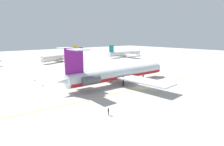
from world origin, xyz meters
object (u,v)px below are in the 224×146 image
at_px(main_jetliner, 117,74).
at_px(airliner_mid_left, 61,57).
at_px(ground_crew_near_tail, 118,67).
at_px(ground_crew_near_nose, 108,110).
at_px(safety_cone_wingtip, 35,80).
at_px(airliner_mid_right, 126,53).
at_px(safety_cone_nose, 43,85).

relative_size(main_jetliner, airliner_mid_left, 1.40).
xyz_separation_m(airliner_mid_left, ground_crew_near_tail, (9.65, -43.16, -1.79)).
bearing_deg(ground_crew_near_nose, safety_cone_wingtip, 168.73).
bearing_deg(safety_cone_wingtip, ground_crew_near_nose, -87.97).
bearing_deg(safety_cone_wingtip, airliner_mid_right, 23.64).
bearing_deg(airliner_mid_right, ground_crew_near_tail, -133.45).
distance_m(ground_crew_near_nose, safety_cone_nose, 31.70).
xyz_separation_m(airliner_mid_left, safety_cone_nose, (-30.63, -51.24, -2.57)).
xyz_separation_m(ground_crew_near_nose, ground_crew_near_tail, (38.51, 39.73, -0.01)).
height_order(main_jetliner, ground_crew_near_tail, main_jetliner).
distance_m(airliner_mid_left, airliner_mid_right, 50.79).
relative_size(ground_crew_near_tail, safety_cone_nose, 3.03).
distance_m(airliner_mid_right, ground_crew_near_tail, 54.20).
bearing_deg(ground_crew_near_nose, ground_crew_near_tail, 122.59).
bearing_deg(main_jetliner, airliner_mid_right, 45.59).
xyz_separation_m(airliner_mid_right, safety_cone_wingtip, (-80.56, -35.25, -2.47)).
bearing_deg(ground_crew_near_tail, safety_cone_nose, 157.23).
bearing_deg(airliner_mid_right, airliner_mid_left, 176.84).
distance_m(airliner_mid_left, ground_crew_near_tail, 44.26).
distance_m(ground_crew_near_tail, safety_cone_nose, 41.08).
xyz_separation_m(safety_cone_nose, safety_cone_wingtip, (0.33, 8.68, 0.00)).
bearing_deg(safety_cone_wingtip, safety_cone_nose, -92.20).
xyz_separation_m(ground_crew_near_tail, safety_cone_nose, (-40.27, -8.09, -0.78)).
bearing_deg(airliner_mid_right, main_jetliner, -131.40).
relative_size(airliner_mid_right, ground_crew_near_tail, 18.72).
height_order(airliner_mid_left, safety_cone_nose, airliner_mid_left).
xyz_separation_m(airliner_mid_right, ground_crew_near_tail, (-40.62, -35.85, -1.69)).
bearing_deg(safety_cone_nose, airliner_mid_right, 28.51).
height_order(main_jetliner, airliner_mid_left, main_jetliner).
xyz_separation_m(main_jetliner, airliner_mid_left, (10.49, 64.92, -0.66)).
relative_size(airliner_mid_left, ground_crew_near_nose, 18.65).
xyz_separation_m(airliner_mid_right, ground_crew_near_nose, (-79.13, -75.58, -1.68)).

